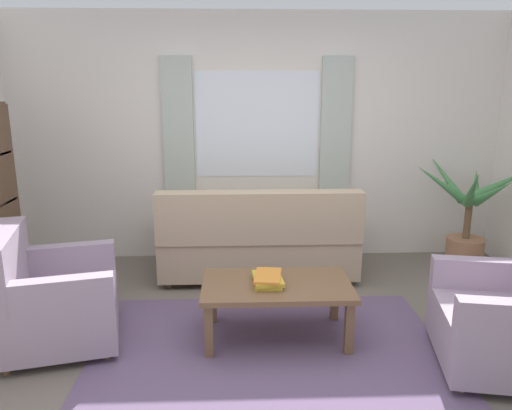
{
  "coord_description": "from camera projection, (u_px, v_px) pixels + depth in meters",
  "views": [
    {
      "loc": [
        -0.22,
        -3.01,
        1.86
      ],
      "look_at": [
        -0.07,
        0.7,
        0.95
      ],
      "focal_mm": 34.29,
      "sensor_mm": 36.0,
      "label": 1
    }
  ],
  "objects": [
    {
      "name": "book_stack_on_table",
      "position": [
        268.0,
        279.0,
        3.58
      ],
      "size": [
        0.23,
        0.32,
        0.07
      ],
      "color": "gold",
      "rests_on": "coffee_table"
    },
    {
      "name": "couch",
      "position": [
        258.0,
        241.0,
        4.8
      ],
      "size": [
        1.9,
        0.82,
        0.92
      ],
      "rotation": [
        0.0,
        0.0,
        3.14
      ],
      "color": "tan",
      "rests_on": "ground_plane"
    },
    {
      "name": "potted_plant",
      "position": [
        467.0,
        224.0,
        5.0
      ],
      "size": [
        1.25,
        1.11,
        1.15
      ],
      "color": "#9E6B4C",
      "rests_on": "ground_plane"
    },
    {
      "name": "wall_back",
      "position": [
        257.0,
        138.0,
        5.26
      ],
      "size": [
        5.32,
        0.12,
        2.6
      ],
      "primitive_type": "cube",
      "color": "silver",
      "rests_on": "ground_plane"
    },
    {
      "name": "ground_plane",
      "position": [
        270.0,
        362.0,
        3.37
      ],
      "size": [
        6.24,
        6.24,
        0.0
      ],
      "primitive_type": "plane",
      "color": "#6B6056"
    },
    {
      "name": "area_rug",
      "position": [
        270.0,
        361.0,
        3.37
      ],
      "size": [
        2.53,
        2.04,
        0.01
      ],
      "primitive_type": "cube",
      "color": "#604C6B",
      "rests_on": "ground_plane"
    },
    {
      "name": "armchair_left",
      "position": [
        50.0,
        299.0,
        3.54
      ],
      "size": [
        0.99,
        1.0,
        0.88
      ],
      "rotation": [
        0.0,
        0.0,
        1.8
      ],
      "color": "#998499",
      "rests_on": "ground_plane"
    },
    {
      "name": "coffee_table",
      "position": [
        277.0,
        290.0,
        3.61
      ],
      "size": [
        1.1,
        0.64,
        0.44
      ],
      "color": "brown",
      "rests_on": "ground_plane"
    },
    {
      "name": "window_with_curtains",
      "position": [
        257.0,
        125.0,
        5.14
      ],
      "size": [
        1.98,
        0.07,
        1.4
      ],
      "color": "white"
    }
  ]
}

